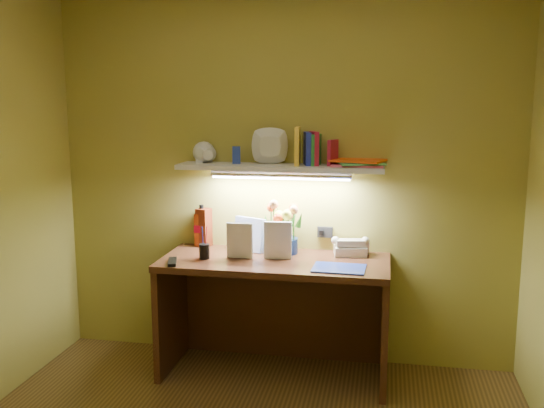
# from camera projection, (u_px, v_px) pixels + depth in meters

# --- Properties ---
(desk) EXTENTS (1.40, 0.60, 0.75)m
(desk) POSITION_uv_depth(u_px,v_px,m) (275.00, 317.00, 3.79)
(desk) COLOR #341B0E
(desk) RESTS_ON ground
(flower_bouquet) EXTENTS (0.24, 0.24, 0.34)m
(flower_bouquet) POSITION_uv_depth(u_px,v_px,m) (283.00, 227.00, 3.85)
(flower_bouquet) COLOR #06153A
(flower_bouquet) RESTS_ON desk
(telephone) EXTENTS (0.22, 0.18, 0.12)m
(telephone) POSITION_uv_depth(u_px,v_px,m) (350.00, 246.00, 3.82)
(telephone) COLOR beige
(telephone) RESTS_ON desk
(desk_clock) EXTENTS (0.09, 0.04, 0.08)m
(desk_clock) POSITION_uv_depth(u_px,v_px,m) (363.00, 247.00, 3.85)
(desk_clock) COLOR silver
(desk_clock) RESTS_ON desk
(whisky_bottle) EXTENTS (0.09, 0.09, 0.28)m
(whisky_bottle) POSITION_uv_depth(u_px,v_px,m) (202.00, 225.00, 4.04)
(whisky_bottle) COLOR #A2340D
(whisky_bottle) RESTS_ON desk
(whisky_box) EXTENTS (0.10, 0.10, 0.26)m
(whisky_box) POSITION_uv_depth(u_px,v_px,m) (204.00, 227.00, 4.04)
(whisky_box) COLOR #5B1E0B
(whisky_box) RESTS_ON desk
(pen_cup) EXTENTS (0.08, 0.08, 0.16)m
(pen_cup) POSITION_uv_depth(u_px,v_px,m) (204.00, 246.00, 3.73)
(pen_cup) COLOR black
(pen_cup) RESTS_ON desk
(art_card) EXTENTS (0.22, 0.13, 0.22)m
(art_card) POSITION_uv_depth(u_px,v_px,m) (249.00, 234.00, 3.92)
(art_card) COLOR white
(art_card) RESTS_ON desk
(tv_remote) EXTENTS (0.10, 0.18, 0.02)m
(tv_remote) POSITION_uv_depth(u_px,v_px,m) (172.00, 262.00, 3.63)
(tv_remote) COLOR black
(tv_remote) RESTS_ON desk
(blue_folder) EXTENTS (0.31, 0.23, 0.01)m
(blue_folder) POSITION_uv_depth(u_px,v_px,m) (339.00, 268.00, 3.52)
(blue_folder) COLOR #2840AB
(blue_folder) RESTS_ON desk
(desk_book_a) EXTENTS (0.17, 0.03, 0.22)m
(desk_book_a) POSITION_uv_depth(u_px,v_px,m) (227.00, 240.00, 3.75)
(desk_book_a) COLOR silver
(desk_book_a) RESTS_ON desk
(desk_book_b) EXTENTS (0.17, 0.03, 0.24)m
(desk_book_b) POSITION_uv_depth(u_px,v_px,m) (264.00, 240.00, 3.72)
(desk_book_b) COLOR silver
(desk_book_b) RESTS_ON desk
(wall_shelf) EXTENTS (1.31, 0.33, 0.27)m
(wall_shelf) POSITION_uv_depth(u_px,v_px,m) (279.00, 161.00, 3.80)
(wall_shelf) COLOR silver
(wall_shelf) RESTS_ON ground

